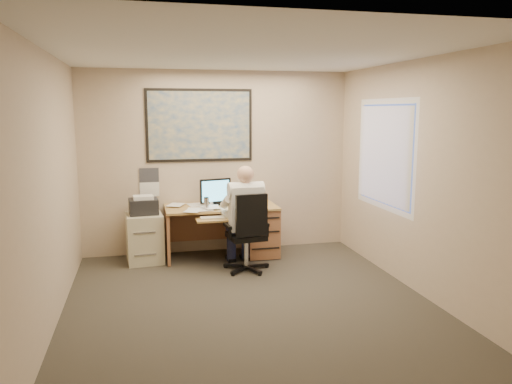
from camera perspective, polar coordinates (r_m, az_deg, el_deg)
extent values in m
cube|color=#353129|center=(5.66, -0.70, -12.68)|extent=(4.00, 4.50, 0.00)
cube|color=white|center=(5.28, -0.76, 15.64)|extent=(4.00, 4.50, 0.00)
cube|color=#C8B297|center=(7.50, -4.40, 3.41)|extent=(4.00, 0.00, 2.70)
cube|color=#C8B297|center=(3.18, 7.97, -4.79)|extent=(4.00, 0.00, 2.70)
cube|color=#C8B297|center=(5.26, -22.55, 0.19)|extent=(0.00, 4.50, 2.70)
cube|color=#C8B297|center=(6.05, 18.13, 1.55)|extent=(0.00, 4.50, 2.70)
cube|color=tan|center=(7.22, -3.99, -1.75)|extent=(1.60, 0.75, 0.03)
cube|color=#AC6E46|center=(7.41, 0.45, -4.40)|extent=(0.45, 0.70, 0.70)
cube|color=#AC6E46|center=(7.22, -10.10, -4.91)|extent=(0.04, 0.70, 0.70)
cube|color=#AC6E46|center=(7.61, -4.38, -3.36)|extent=(1.55, 0.03, 0.55)
cylinder|color=black|center=(7.35, -4.66, -1.36)|extent=(0.19, 0.19, 0.02)
cube|color=black|center=(7.30, -4.66, 0.14)|extent=(0.47, 0.14, 0.35)
cube|color=#5BCAF9|center=(7.27, -4.63, 0.11)|extent=(0.41, 0.10, 0.30)
cube|color=tan|center=(6.78, -4.56, -3.13)|extent=(0.55, 0.30, 0.02)
cube|color=beige|center=(6.77, -4.56, -2.94)|extent=(0.43, 0.14, 0.02)
cube|color=black|center=(7.42, -0.28, -1.11)|extent=(0.24, 0.22, 0.05)
cylinder|color=silver|center=(6.98, -5.69, -1.35)|extent=(0.07, 0.07, 0.16)
cylinder|color=white|center=(7.32, -5.22, -1.07)|extent=(0.09, 0.09, 0.11)
cube|color=white|center=(7.16, -7.55, -1.67)|extent=(0.60, 0.56, 0.02)
cube|color=#1E4C93|center=(7.41, -6.46, 7.58)|extent=(1.56, 0.03, 1.06)
cube|color=white|center=(7.44, -12.10, 1.09)|extent=(0.28, 0.01, 0.42)
cube|color=beige|center=(7.25, -12.60, -5.10)|extent=(0.53, 0.62, 0.68)
cube|color=black|center=(7.15, -12.73, -1.62)|extent=(0.41, 0.37, 0.21)
cube|color=white|center=(7.11, -12.77, -0.60)|extent=(0.29, 0.23, 0.05)
cylinder|color=silver|center=(6.71, -1.13, -6.86)|extent=(0.06, 0.06, 0.40)
cube|color=black|center=(6.65, -1.14, -5.06)|extent=(0.50, 0.50, 0.07)
cube|color=black|center=(6.36, -0.95, -2.70)|extent=(0.42, 0.11, 0.55)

